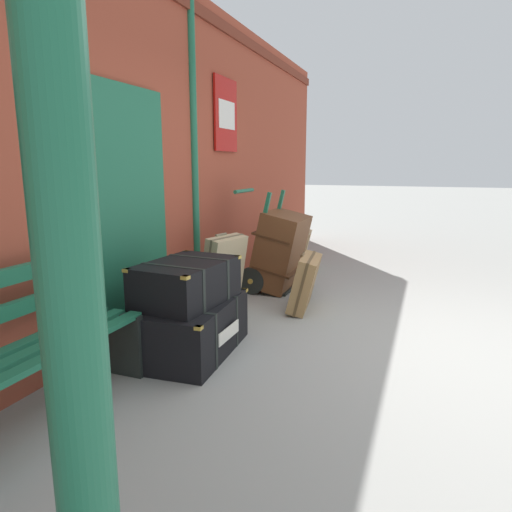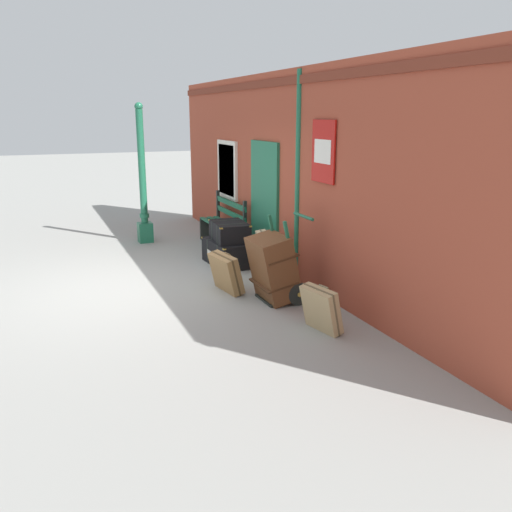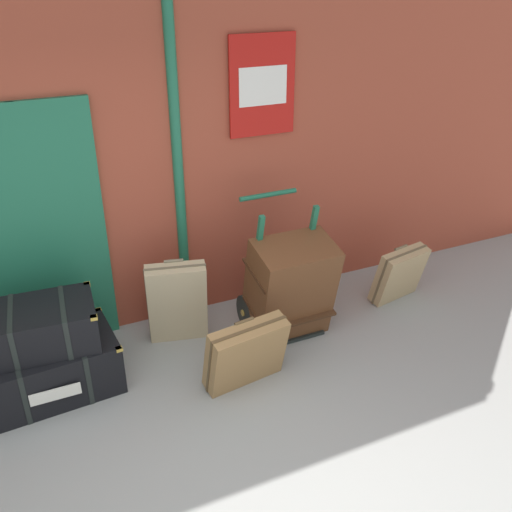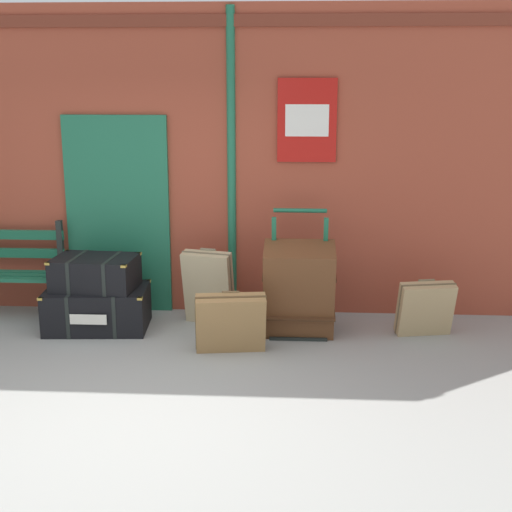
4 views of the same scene
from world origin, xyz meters
name	(u,v)px [view 1 (image 1 of 4)]	position (x,y,z in m)	size (l,w,h in m)	color
ground_plane	(432,352)	(0.00, 0.00, 0.00)	(60.00, 60.00, 0.00)	gray
brick_facade	(146,151)	(-0.03, 2.60, 1.60)	(10.40, 0.35, 3.20)	#9E422D
lamp_post	(77,365)	(-2.95, 0.80, 1.04)	(0.28, 0.28, 2.76)	#1E6647
platform_bench	(19,354)	(-1.96, 2.16, 0.44)	(1.60, 0.43, 1.01)	#1E6647
steamer_trunk_base	(190,327)	(-0.69, 1.81, 0.21)	(1.05, 0.72, 0.43)	black
steamer_trunk_middle	(186,282)	(-0.70, 1.82, 0.58)	(0.85, 0.61, 0.33)	black
porters_trolley	(266,266)	(1.34, 1.89, 0.27)	(0.71, 0.64, 1.19)	black
large_brown_trunk	(280,250)	(1.34, 1.72, 0.48)	(0.70, 0.61, 0.95)	brown
suitcase_umber	(223,273)	(0.41, 2.03, 0.39)	(0.55, 0.39, 0.79)	tan
suitcase_charcoal	(301,249)	(2.57, 1.79, 0.28)	(0.58, 0.37, 0.57)	tan
suitcase_caramel	(305,282)	(0.71, 1.24, 0.29)	(0.67, 0.38, 0.58)	olive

